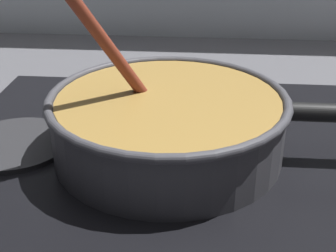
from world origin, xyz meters
The scene contains 4 objects.
hob_plate centered at (-0.01, 0.24, 0.01)m, with size 0.56×0.48×0.01m, color black.
burner_ring centered at (-0.01, 0.24, 0.02)m, with size 0.17×0.17×0.01m, color #592D0C.
spare_burner centered at (-0.20, 0.24, 0.01)m, with size 0.14×0.14×0.01m, color #262628.
cooking_pan centered at (-0.01, 0.24, 0.05)m, with size 0.46×0.28×0.28m.
Camera 1 is at (0.03, -0.26, 0.30)m, focal length 50.05 mm.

